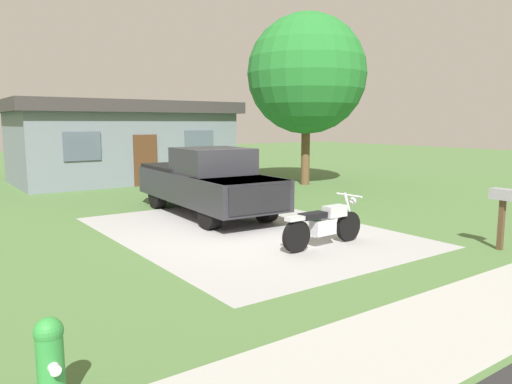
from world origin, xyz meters
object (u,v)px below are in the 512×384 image
at_px(mailbox, 503,203).
at_px(shade_tree, 307,74).
at_px(motorcycle, 324,224).
at_px(neighbor_house, 123,140).
at_px(fire_hydrant, 51,364).
at_px(pickup_truck, 206,181).

relative_size(mailbox, shade_tree, 0.18).
distance_m(motorcycle, neighbor_house, 14.14).
xyz_separation_m(motorcycle, shade_tree, (6.51, 7.99, 4.07)).
bearing_deg(mailbox, shade_tree, 69.95).
xyz_separation_m(mailbox, neighbor_house, (-1.85, 16.35, 0.81)).
bearing_deg(neighbor_house, motorcycle, -93.67).
bearing_deg(fire_hydrant, motorcycle, 25.01).
bearing_deg(shade_tree, fire_hydrant, -139.29).
distance_m(mailbox, shade_tree, 11.52).
bearing_deg(shade_tree, neighbor_house, 132.81).
bearing_deg(mailbox, pickup_truck, 113.11).
distance_m(pickup_truck, shade_tree, 8.32).
distance_m(pickup_truck, neighbor_house, 9.52).
bearing_deg(shade_tree, motorcycle, -129.16).
distance_m(fire_hydrant, neighbor_house, 18.31).
bearing_deg(fire_hydrant, mailbox, 3.45).
xyz_separation_m(pickup_truck, shade_tree, (6.71, 3.37, 3.59)).
bearing_deg(motorcycle, shade_tree, 50.84).
relative_size(pickup_truck, mailbox, 4.54).
height_order(pickup_truck, shade_tree, shade_tree).
height_order(fire_hydrant, shade_tree, shade_tree).
bearing_deg(fire_hydrant, pickup_truck, 51.80).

